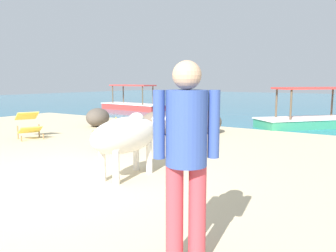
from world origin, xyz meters
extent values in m
cube|color=#CCB78E|center=(0.00, 0.00, 0.02)|extent=(18.00, 14.00, 0.04)
cube|color=teal|center=(0.00, 22.00, 0.00)|extent=(60.00, 36.00, 0.03)
cylinder|color=silver|center=(0.75, 1.30, 0.29)|extent=(0.10, 0.10, 0.50)
cylinder|color=silver|center=(1.03, 1.29, 0.29)|extent=(0.10, 0.10, 0.50)
cylinder|color=silver|center=(0.71, 0.55, 0.29)|extent=(0.10, 0.10, 0.50)
cylinder|color=silver|center=(1.00, 0.54, 0.29)|extent=(0.10, 0.10, 0.50)
ellipsoid|color=silver|center=(0.87, 0.92, 0.69)|extent=(0.57, 1.39, 0.55)
ellipsoid|color=silver|center=(0.91, 1.77, 0.78)|extent=(0.23, 0.37, 0.26)
cone|color=silver|center=(0.78, 1.77, 0.89)|extent=(0.09, 0.09, 0.09)
cone|color=silver|center=(1.03, 1.76, 0.89)|extent=(0.09, 0.09, 0.09)
ellipsoid|color=silver|center=(0.88, 1.16, 0.92)|extent=(0.23, 0.26, 0.18)
cube|color=#A37A4C|center=(-0.72, 2.28, 0.42)|extent=(0.84, 0.59, 0.04)
cylinder|color=#A37A4C|center=(-0.35, 2.38, 0.22)|extent=(0.05, 0.05, 0.36)
cylinder|color=#A37A4C|center=(-0.43, 2.03, 0.22)|extent=(0.05, 0.05, 0.36)
cylinder|color=#A37A4C|center=(-1.02, 2.53, 0.22)|extent=(0.05, 0.05, 0.36)
cylinder|color=#A37A4C|center=(-1.09, 2.18, 0.22)|extent=(0.05, 0.05, 0.36)
cylinder|color=#2D6B38|center=(-0.65, 2.37, 0.55)|extent=(0.07, 0.07, 0.22)
cylinder|color=#2D6B38|center=(-0.65, 2.37, 0.69)|extent=(0.03, 0.03, 0.06)
cylinder|color=yellow|center=(-0.65, 2.37, 0.73)|extent=(0.03, 0.03, 0.02)
cylinder|color=#A37A4C|center=(-3.06, 2.32, 0.11)|extent=(0.04, 0.04, 0.14)
cylinder|color=#A37A4C|center=(-3.26, 1.84, 0.11)|extent=(0.04, 0.04, 0.14)
cylinder|color=#A37A4C|center=(-3.44, 2.47, 0.21)|extent=(0.04, 0.04, 0.34)
cylinder|color=#A37A4C|center=(-3.64, 1.99, 0.21)|extent=(0.04, 0.04, 0.34)
cube|color=#EFD14C|center=(-3.35, 2.16, 0.28)|extent=(0.60, 0.64, 0.21)
cube|color=#EFD14C|center=(-3.64, 2.27, 0.61)|extent=(0.63, 0.66, 0.23)
cylinder|color=#CC3D47|center=(2.96, -0.68, 0.45)|extent=(0.14, 0.14, 0.82)
cylinder|color=#CC3D47|center=(2.81, -0.79, 0.45)|extent=(0.14, 0.14, 0.82)
cylinder|color=#334C99|center=(2.89, -0.74, 1.15)|extent=(0.32, 0.32, 0.58)
cylinder|color=#334C99|center=(3.06, -0.61, 1.18)|extent=(0.09, 0.09, 0.52)
cylinder|color=#334C99|center=(2.72, -0.86, 1.18)|extent=(0.09, 0.09, 0.52)
sphere|color=tan|center=(2.89, -0.74, 1.55)|extent=(0.22, 0.22, 0.22)
ellipsoid|color=brown|center=(-0.09, 5.46, 0.36)|extent=(1.19, 1.21, 0.64)
ellipsoid|color=#6B5B4C|center=(-1.07, 4.57, 0.36)|extent=(1.27, 1.20, 0.65)
ellipsoid|color=brown|center=(-3.67, 4.84, 0.34)|extent=(1.06, 1.15, 0.59)
cube|color=#C63833|center=(-6.95, 10.61, 0.16)|extent=(3.69, 1.44, 0.28)
cube|color=white|center=(-6.95, 10.61, 0.32)|extent=(3.77, 1.50, 0.04)
cylinder|color=brown|center=(-8.07, 10.33, 0.77)|extent=(0.06, 0.06, 0.95)
cylinder|color=brown|center=(-7.99, 11.10, 0.77)|extent=(0.06, 0.06, 0.95)
cylinder|color=brown|center=(-5.92, 10.12, 0.77)|extent=(0.06, 0.06, 0.95)
cylinder|color=brown|center=(-5.84, 10.89, 0.77)|extent=(0.06, 0.06, 0.95)
cube|color=red|center=(-6.95, 10.61, 1.28)|extent=(2.60, 1.17, 0.06)
cube|color=#338E66|center=(2.14, 8.62, 0.16)|extent=(3.21, 3.43, 0.28)
cube|color=white|center=(2.14, 8.62, 0.32)|extent=(3.29, 3.52, 0.04)
cylinder|color=brown|center=(2.56, 9.68, 0.77)|extent=(0.06, 0.06, 0.95)
cylinder|color=brown|center=(1.13, 8.06, 0.77)|extent=(0.06, 0.06, 0.95)
cylinder|color=brown|center=(1.71, 7.55, 0.77)|extent=(0.06, 0.06, 0.95)
cube|color=red|center=(2.14, 8.62, 1.28)|extent=(2.37, 2.51, 0.06)
camera|label=1|loc=(4.16, -2.93, 1.51)|focal=35.86mm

